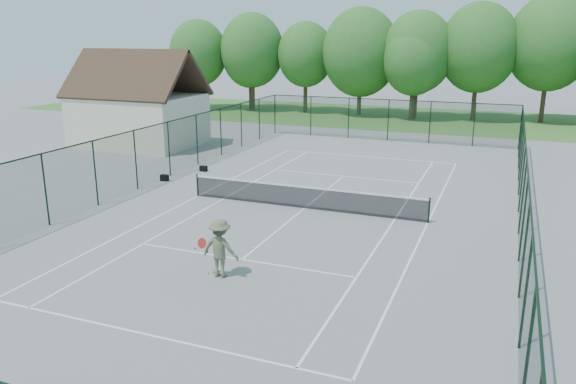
{
  "coord_description": "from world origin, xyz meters",
  "views": [
    {
      "loc": [
        8.18,
        -22.74,
        7.6
      ],
      "look_at": [
        0.0,
        -2.0,
        1.3
      ],
      "focal_mm": 35.0,
      "sensor_mm": 36.0,
      "label": 1
    }
  ],
  "objects": [
    {
      "name": "sports_bag_a",
      "position": [
        -8.66,
        1.9,
        0.17
      ],
      "size": [
        0.44,
        0.3,
        0.34
      ],
      "primitive_type": "cube",
      "rotation": [
        0.0,
        0.0,
        0.11
      ],
      "color": "black",
      "rests_on": "ground"
    },
    {
      "name": "tree_line_far",
      "position": [
        0.0,
        30.0,
        5.99
      ],
      "size": [
        39.4,
        6.4,
        9.7
      ],
      "color": "#493524",
      "rests_on": "ground"
    },
    {
      "name": "tennis_net",
      "position": [
        0.0,
        0.0,
        0.58
      ],
      "size": [
        11.08,
        0.08,
        1.1
      ],
      "color": "black",
      "rests_on": "ground"
    },
    {
      "name": "fence_enclosure",
      "position": [
        0.0,
        0.0,
        1.56
      ],
      "size": [
        18.05,
        36.05,
        3.02
      ],
      "color": "#17331F",
      "rests_on": "ground"
    },
    {
      "name": "court_lines",
      "position": [
        0.0,
        0.0,
        0.0
      ],
      "size": [
        11.05,
        23.85,
        0.01
      ],
      "color": "white",
      "rests_on": "ground"
    },
    {
      "name": "ground",
      "position": [
        0.0,
        0.0,
        0.0
      ],
      "size": [
        140.0,
        140.0,
        0.0
      ],
      "primitive_type": "plane",
      "color": "gray",
      "rests_on": "ground"
    },
    {
      "name": "sports_bag_b",
      "position": [
        -7.8,
        4.57,
        0.16
      ],
      "size": [
        0.42,
        0.27,
        0.32
      ],
      "primitive_type": "cube",
      "rotation": [
        0.0,
        0.0,
        0.04
      ],
      "color": "black",
      "rests_on": "ground"
    },
    {
      "name": "utility_building",
      "position": [
        -16.0,
        10.0,
        3.12
      ],
      "size": [
        8.6,
        6.27,
        6.63
      ],
      "color": "#F0E8C5",
      "rests_on": "ground"
    },
    {
      "name": "tennis_player",
      "position": [
        -0.02,
        -7.89,
        0.97
      ],
      "size": [
        1.91,
        0.88,
        1.94
      ],
      "color": "#5C6345",
      "rests_on": "ground"
    },
    {
      "name": "grass_far",
      "position": [
        0.0,
        30.0,
        0.01
      ],
      "size": [
        80.0,
        16.0,
        0.01
      ],
      "primitive_type": "cube",
      "color": "#46772F",
      "rests_on": "ground"
    }
  ]
}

